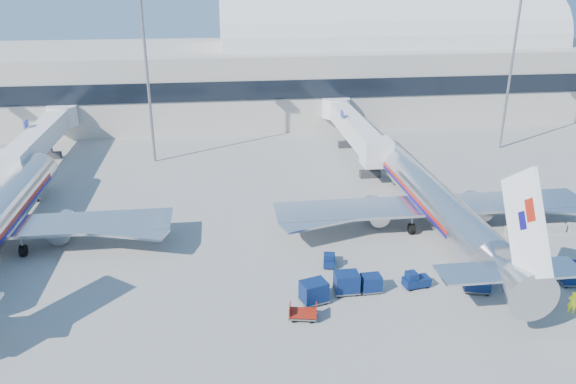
{
  "coord_description": "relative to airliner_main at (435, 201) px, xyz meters",
  "views": [
    {
      "loc": [
        -11.13,
        -44.91,
        24.43
      ],
      "look_at": [
        -4.64,
        6.0,
        4.09
      ],
      "focal_mm": 35.0,
      "sensor_mm": 36.0,
      "label": 1
    }
  ],
  "objects": [
    {
      "name": "cart_open_red",
      "position": [
        -15.48,
        -14.1,
        -2.53
      ],
      "size": [
        2.3,
        1.82,
        0.55
      ],
      "rotation": [
        0.0,
        0.0,
        -0.19
      ],
      "color": "slate",
      "rests_on": "ground"
    },
    {
      "name": "airliner_main",
      "position": [
        0.0,
        0.0,
        0.0
      ],
      "size": [
        32.0,
        37.26,
        12.07
      ],
      "color": "silver",
      "rests_on": "ground"
    },
    {
      "name": "cart_solo_near",
      "position": [
        -0.86,
        -11.98,
        -1.93
      ],
      "size": [
        2.48,
        2.13,
        1.88
      ],
      "rotation": [
        0.0,
        0.0,
        -0.27
      ],
      "color": "#081943",
      "rests_on": "ground"
    },
    {
      "name": "ground",
      "position": [
        -10.0,
        -4.51,
        -2.93
      ],
      "size": [
        260.0,
        260.0,
        0.0
      ],
      "primitive_type": "plane",
      "color": "gray",
      "rests_on": "ground"
    },
    {
      "name": "tug_right",
      "position": [
        -0.52,
        -10.12,
        -2.28
      ],
      "size": [
        2.35,
        2.23,
        1.41
      ],
      "rotation": [
        0.0,
        0.0,
        -0.71
      ],
      "color": "#081943",
      "rests_on": "ground"
    },
    {
      "name": "mast_east",
      "position": [
        20.0,
        25.49,
        11.87
      ],
      "size": [
        2.0,
        1.2,
        22.6
      ],
      "color": "slate",
      "rests_on": "ground"
    },
    {
      "name": "tug_left",
      "position": [
        -11.96,
        -6.31,
        -2.33
      ],
      "size": [
        1.4,
        2.17,
        1.31
      ],
      "rotation": [
        0.0,
        0.0,
        1.36
      ],
      "color": "#081943",
      "rests_on": "ground"
    },
    {
      "name": "cart_train_b",
      "position": [
        -11.46,
        -10.94,
        -1.97
      ],
      "size": [
        2.05,
        1.58,
        1.79
      ],
      "rotation": [
        0.0,
        0.0,
        0.01
      ],
      "color": "#081943",
      "rests_on": "ground"
    },
    {
      "name": "ramp_worker",
      "position": [
        4.99,
        -15.88,
        -2.02
      ],
      "size": [
        0.79,
        0.74,
        1.82
      ],
      "primitive_type": "imported",
      "rotation": [
        0.0,
        0.0,
        2.51
      ],
      "color": "#E1F81A",
      "rests_on": "ground"
    },
    {
      "name": "cart_train_a",
      "position": [
        -9.43,
        -11.01,
        -2.14
      ],
      "size": [
        1.74,
        1.36,
        1.48
      ],
      "rotation": [
        0.0,
        0.0,
        0.05
      ],
      "color": "#081943",
      "rests_on": "ground"
    },
    {
      "name": "cart_train_c",
      "position": [
        -14.32,
        -12.01,
        -1.94
      ],
      "size": [
        2.46,
        2.13,
        1.84
      ],
      "rotation": [
        0.0,
        0.0,
        0.29
      ],
      "color": "#081943",
      "rests_on": "ground"
    },
    {
      "name": "jetbridge_near",
      "position": [
        -2.4,
        26.3,
        1.0
      ],
      "size": [
        4.4,
        27.5,
        6.25
      ],
      "color": "silver",
      "rests_on": "ground"
    },
    {
      "name": "barrier_mid",
      "position": [
        11.3,
        -2.51,
        -2.48
      ],
      "size": [
        3.0,
        0.55,
        0.9
      ],
      "primitive_type": "cube",
      "color": "#9E9E96",
      "rests_on": "ground"
    },
    {
      "name": "cart_solo_far",
      "position": [
        7.55,
        -11.93,
        -1.94
      ],
      "size": [
        2.22,
        1.75,
        1.86
      ],
      "rotation": [
        0.0,
        0.0,
        -0.07
      ],
      "color": "#081943",
      "rests_on": "ground"
    },
    {
      "name": "tug_lead",
      "position": [
        -5.61,
        -10.79,
        -2.28
      ],
      "size": [
        2.33,
        1.43,
        1.42
      ],
      "rotation": [
        0.0,
        0.0,
        0.16
      ],
      "color": "#081943",
      "rests_on": "ground"
    },
    {
      "name": "jetbridge_mid",
      "position": [
        -44.4,
        26.3,
        1.0
      ],
      "size": [
        4.4,
        27.5,
        6.25
      ],
      "color": "silver",
      "rests_on": "ground"
    },
    {
      "name": "terminal",
      "position": [
        -23.6,
        51.46,
        4.6
      ],
      "size": [
        170.0,
        28.15,
        21.0
      ],
      "color": "#B2AA9E",
      "rests_on": "ground"
    },
    {
      "name": "barrier_near",
      "position": [
        8.0,
        -2.51,
        -2.48
      ],
      "size": [
        3.0,
        0.55,
        0.9
      ],
      "primitive_type": "cube",
      "color": "#9E9E96",
      "rests_on": "ground"
    },
    {
      "name": "mast_west",
      "position": [
        -30.0,
        25.49,
        11.87
      ],
      "size": [
        2.0,
        1.2,
        22.6
      ],
      "color": "slate",
      "rests_on": "ground"
    }
  ]
}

